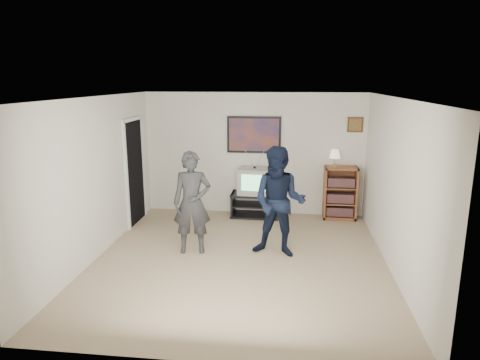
% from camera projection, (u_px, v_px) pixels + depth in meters
% --- Properties ---
extents(room_shell, '(4.51, 5.00, 2.51)m').
position_uv_depth(room_shell, '(242.00, 177.00, 6.72)').
color(room_shell, '#7E6B50').
rests_on(room_shell, ground).
extents(media_stand, '(0.97, 0.54, 0.48)m').
position_uv_depth(media_stand, '(255.00, 205.00, 8.76)').
color(media_stand, black).
rests_on(media_stand, room_shell).
extents(crt_television, '(0.66, 0.58, 0.52)m').
position_uv_depth(crt_television, '(255.00, 181.00, 8.65)').
color(crt_television, '#A1A29C').
rests_on(crt_television, media_stand).
extents(bookshelf, '(0.65, 0.37, 1.06)m').
position_uv_depth(bookshelf, '(340.00, 193.00, 8.55)').
color(bookshelf, brown).
rests_on(bookshelf, room_shell).
extents(table_lamp, '(0.22, 0.22, 0.34)m').
position_uv_depth(table_lamp, '(335.00, 158.00, 8.40)').
color(table_lamp, beige).
rests_on(table_lamp, bookshelf).
extents(person_tall, '(0.66, 0.49, 1.66)m').
position_uv_depth(person_tall, '(192.00, 203.00, 6.82)').
color(person_tall, '#2C2D2F').
rests_on(person_tall, room_shell).
extents(person_short, '(0.96, 0.81, 1.76)m').
position_uv_depth(person_short, '(279.00, 202.00, 6.69)').
color(person_short, black).
rests_on(person_short, room_shell).
extents(controller_left, '(0.07, 0.11, 0.03)m').
position_uv_depth(controller_left, '(191.00, 181.00, 6.94)').
color(controller_left, white).
rests_on(controller_left, person_tall).
extents(controller_right, '(0.08, 0.13, 0.04)m').
position_uv_depth(controller_right, '(282.00, 184.00, 6.82)').
color(controller_right, white).
rests_on(controller_right, person_short).
extents(poster, '(1.10, 0.03, 0.75)m').
position_uv_depth(poster, '(254.00, 135.00, 8.68)').
color(poster, black).
rests_on(poster, room_shell).
extents(air_vent, '(0.28, 0.02, 0.14)m').
position_uv_depth(air_vent, '(227.00, 120.00, 8.68)').
color(air_vent, white).
rests_on(air_vent, room_shell).
extents(small_picture, '(0.30, 0.03, 0.30)m').
position_uv_depth(small_picture, '(355.00, 125.00, 8.41)').
color(small_picture, '#412414').
rests_on(small_picture, room_shell).
extents(doorway, '(0.03, 0.85, 2.00)m').
position_uv_depth(doorway, '(134.00, 172.00, 8.24)').
color(doorway, black).
rests_on(doorway, room_shell).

